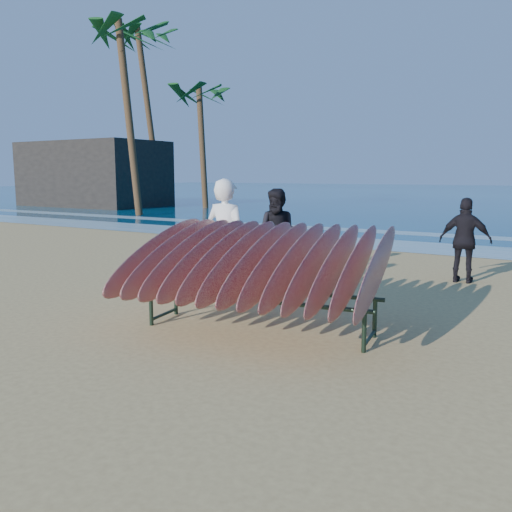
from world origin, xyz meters
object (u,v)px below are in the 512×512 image
object	(u,v)px
person_white	(226,241)
palm_right	(147,40)
person_dark_b	(465,240)
building	(94,174)
palm_left	(126,37)
palm_mid	(202,96)
surfboard_rack	(259,262)
person_dark_a	(279,234)

from	to	relation	value
person_white	palm_right	size ratio (longest dim) A/B	0.18
person_dark_b	building	world-z (taller)	building
building	palm_left	bearing A→B (deg)	-31.66
palm_mid	palm_right	size ratio (longest dim) A/B	0.69
palm_mid	palm_right	distance (m)	4.80
surfboard_rack	building	xyz separation A→B (m)	(-24.05, 18.96, 1.12)
person_white	building	world-z (taller)	building
person_dark_a	palm_mid	world-z (taller)	palm_mid
palm_left	palm_mid	xyz separation A→B (m)	(-0.69, 6.78, -1.90)
person_dark_a	palm_left	bearing A→B (deg)	129.73
surfboard_rack	building	size ratio (longest dim) A/B	0.38
person_dark_a	palm_left	xyz separation A→B (m)	(-14.13, 10.41, 7.64)
surfboard_rack	palm_mid	distance (m)	26.95
palm_left	building	bearing A→B (deg)	148.34
person_dark_a	person_dark_b	bearing A→B (deg)	10.22
palm_left	palm_mid	distance (m)	7.07
person_white	person_dark_b	xyz separation A→B (m)	(3.03, 3.69, -0.19)
person_dark_b	building	bearing A→B (deg)	-31.14
building	palm_right	bearing A→B (deg)	7.86
palm_left	palm_right	bearing A→B (deg)	124.30
person_white	palm_right	distance (m)	27.46
person_dark_a	palm_mid	bearing A→B (deg)	116.88
person_white	palm_mid	size ratio (longest dim) A/B	0.27
surfboard_rack	person_dark_a	size ratio (longest dim) A/B	1.96
person_dark_a	person_dark_b	xyz separation A→B (m)	(3.28, 1.47, -0.08)
palm_left	palm_right	world-z (taller)	palm_right
building	palm_left	world-z (taller)	palm_left
palm_right	palm_left	bearing A→B (deg)	-55.70
surfboard_rack	palm_right	xyz separation A→B (m)	(-19.64, 19.57, 9.10)
person_dark_a	building	bearing A→B (deg)	131.42
building	surfboard_rack	bearing A→B (deg)	-38.25
person_white	palm_left	distance (m)	20.57
palm_mid	palm_left	bearing A→B (deg)	-84.20
person_dark_b	building	distance (m)	29.35
surfboard_rack	person_dark_a	world-z (taller)	person_dark_a
palm_mid	person_dark_a	bearing A→B (deg)	-49.24
person_dark_a	palm_right	world-z (taller)	palm_right
building	palm_mid	distance (m)	9.05
palm_left	palm_mid	size ratio (longest dim) A/B	1.26
person_white	palm_right	bearing A→B (deg)	-45.47
person_dark_b	palm_mid	xyz separation A→B (m)	(-18.10, 15.72, 5.82)
surfboard_rack	palm_left	distance (m)	22.28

